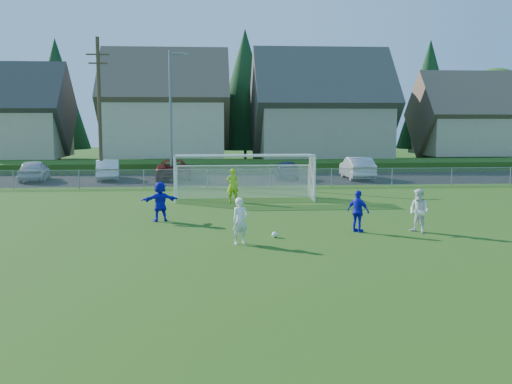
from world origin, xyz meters
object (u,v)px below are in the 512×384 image
(player_white_b, at_px, (419,211))
(soccer_goal, at_px, (244,170))
(player_white_a, at_px, (240,221))
(car_f, at_px, (357,168))
(player_blue_a, at_px, (358,211))
(soccer_ball, at_px, (275,235))
(car_a, at_px, (34,170))
(car_c, at_px, (173,169))
(player_blue_b, at_px, (160,201))
(goalkeeper, at_px, (233,185))
(car_b, at_px, (108,170))
(car_e, at_px, (287,170))

(player_white_b, height_order, soccer_goal, soccer_goal)
(player_white_a, height_order, car_f, player_white_a)
(player_white_b, distance_m, player_blue_a, 2.31)
(soccer_ball, height_order, car_a, car_a)
(soccer_ball, height_order, player_blue_a, player_blue_a)
(car_a, bearing_deg, car_f, 171.84)
(soccer_ball, relative_size, player_white_b, 0.13)
(player_white_b, height_order, car_a, player_white_b)
(player_white_a, xyz_separation_m, car_c, (-3.66, 23.15, -0.08))
(car_c, bearing_deg, player_white_a, 95.76)
(player_blue_b, xyz_separation_m, goalkeeper, (3.31, 5.66, 0.04))
(car_a, bearing_deg, player_blue_a, 123.75)
(goalkeeper, height_order, car_f, goalkeeper)
(car_b, bearing_deg, car_f, 169.36)
(soccer_ball, distance_m, player_blue_b, 6.00)
(player_white_b, xyz_separation_m, car_a, (-20.29, 21.15, -0.08))
(player_blue_a, distance_m, car_c, 22.85)
(goalkeeper, bearing_deg, player_blue_a, 105.55)
(player_blue_b, bearing_deg, car_f, -143.18)
(player_blue_a, bearing_deg, goalkeeper, -16.69)
(car_a, distance_m, car_b, 5.07)
(player_white_b, height_order, car_e, player_white_b)
(car_e, bearing_deg, player_blue_a, 94.87)
(player_white_b, bearing_deg, car_a, -168.36)
(player_blue_b, relative_size, car_a, 0.38)
(car_f, bearing_deg, car_e, -3.33)
(goalkeeper, distance_m, soccer_goal, 1.34)
(player_white_a, xyz_separation_m, car_a, (-13.37, 22.69, -0.05))
(goalkeeper, distance_m, car_e, 12.81)
(soccer_ball, relative_size, player_white_a, 0.14)
(soccer_ball, distance_m, car_b, 24.21)
(player_blue_a, height_order, player_blue_b, player_blue_b)
(player_white_b, relative_size, soccer_goal, 0.23)
(player_white_a, distance_m, goalkeeper, 10.62)
(soccer_ball, relative_size, car_c, 0.04)
(soccer_ball, xyz_separation_m, player_blue_a, (3.31, 0.83, 0.70))
(car_b, height_order, car_c, car_c)
(car_a, bearing_deg, player_white_b, 126.73)
(player_blue_a, height_order, car_b, player_blue_a)
(soccer_ball, xyz_separation_m, player_blue_b, (-4.48, 3.93, 0.74))
(player_white_a, xyz_separation_m, soccer_goal, (0.82, 11.51, 0.82))
(car_c, height_order, car_f, car_f)
(player_white_b, distance_m, car_f, 20.90)
(goalkeeper, relative_size, car_c, 0.34)
(goalkeeper, height_order, car_e, goalkeeper)
(soccer_goal, bearing_deg, player_white_b, -58.55)
(player_blue_a, relative_size, car_c, 0.31)
(player_blue_b, height_order, car_f, player_blue_b)
(car_a, relative_size, car_b, 1.02)
(car_b, bearing_deg, soccer_ball, 105.91)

